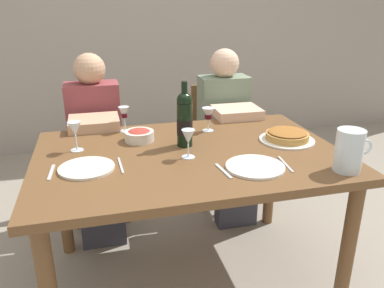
% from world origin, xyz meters
% --- Properties ---
extents(ground_plane, '(8.00, 8.00, 0.00)m').
position_xyz_m(ground_plane, '(0.00, 0.00, 0.00)').
color(ground_plane, gray).
extents(back_wall, '(8.00, 0.10, 2.80)m').
position_xyz_m(back_wall, '(0.00, 2.26, 1.40)').
color(back_wall, '#A3998E').
rests_on(back_wall, ground).
extents(dining_table, '(1.50, 1.00, 0.76)m').
position_xyz_m(dining_table, '(0.00, 0.00, 0.67)').
color(dining_table, brown).
rests_on(dining_table, ground).
extents(wine_bottle, '(0.08, 0.08, 0.34)m').
position_xyz_m(wine_bottle, '(-0.00, 0.10, 0.90)').
color(wine_bottle, black).
rests_on(wine_bottle, dining_table).
extents(water_pitcher, '(0.17, 0.12, 0.19)m').
position_xyz_m(water_pitcher, '(0.62, -0.38, 0.84)').
color(water_pitcher, silver).
rests_on(water_pitcher, dining_table).
extents(baked_tart, '(0.29, 0.29, 0.06)m').
position_xyz_m(baked_tart, '(0.55, 0.03, 0.79)').
color(baked_tart, white).
rests_on(baked_tart, dining_table).
extents(salad_bowl, '(0.16, 0.16, 0.07)m').
position_xyz_m(salad_bowl, '(-0.22, 0.22, 0.79)').
color(salad_bowl, silver).
rests_on(salad_bowl, dining_table).
extents(wine_glass_left_diner, '(0.06, 0.06, 0.14)m').
position_xyz_m(wine_glass_left_diner, '(-0.02, -0.06, 0.86)').
color(wine_glass_left_diner, silver).
rests_on(wine_glass_left_diner, dining_table).
extents(wine_glass_right_diner, '(0.06, 0.06, 0.15)m').
position_xyz_m(wine_glass_right_diner, '(-0.28, 0.40, 0.86)').
color(wine_glass_right_diner, silver).
rests_on(wine_glass_right_diner, dining_table).
extents(wine_glass_centre, '(0.07, 0.07, 0.15)m').
position_xyz_m(wine_glass_centre, '(-0.54, 0.16, 0.87)').
color(wine_glass_centre, silver).
rests_on(wine_glass_centre, dining_table).
extents(wine_glass_spare, '(0.07, 0.07, 0.14)m').
position_xyz_m(wine_glass_spare, '(0.18, 0.29, 0.86)').
color(wine_glass_spare, silver).
rests_on(wine_glass_spare, dining_table).
extents(dinner_plate_left_setting, '(0.25, 0.25, 0.01)m').
position_xyz_m(dinner_plate_left_setting, '(-0.49, -0.08, 0.77)').
color(dinner_plate_left_setting, silver).
rests_on(dinner_plate_left_setting, dining_table).
extents(dinner_plate_right_setting, '(0.27, 0.27, 0.01)m').
position_xyz_m(dinner_plate_right_setting, '(0.24, -0.26, 0.77)').
color(dinner_plate_right_setting, white).
rests_on(dinner_plate_right_setting, dining_table).
extents(fork_left_setting, '(0.02, 0.16, 0.00)m').
position_xyz_m(fork_left_setting, '(-0.64, -0.08, 0.76)').
color(fork_left_setting, silver).
rests_on(fork_left_setting, dining_table).
extents(knife_left_setting, '(0.02, 0.18, 0.00)m').
position_xyz_m(knife_left_setting, '(-0.34, -0.08, 0.76)').
color(knife_left_setting, silver).
rests_on(knife_left_setting, dining_table).
extents(knife_right_setting, '(0.03, 0.18, 0.00)m').
position_xyz_m(knife_right_setting, '(0.39, -0.26, 0.76)').
color(knife_right_setting, silver).
rests_on(knife_right_setting, dining_table).
extents(spoon_right_setting, '(0.03, 0.16, 0.00)m').
position_xyz_m(spoon_right_setting, '(0.09, -0.26, 0.76)').
color(spoon_right_setting, silver).
rests_on(spoon_right_setting, dining_table).
extents(chair_left, '(0.40, 0.40, 0.87)m').
position_xyz_m(chair_left, '(-0.45, 0.92, 0.50)').
color(chair_left, brown).
rests_on(chair_left, ground).
extents(diner_left, '(0.34, 0.50, 1.16)m').
position_xyz_m(diner_left, '(-0.45, 0.68, 0.62)').
color(diner_left, '#8E3D42').
rests_on(diner_left, ground).
extents(chair_right, '(0.41, 0.41, 0.87)m').
position_xyz_m(chair_right, '(0.45, 0.92, 0.50)').
color(chair_right, brown).
rests_on(chair_right, ground).
extents(diner_right, '(0.34, 0.50, 1.16)m').
position_xyz_m(diner_right, '(0.45, 0.68, 0.62)').
color(diner_right, gray).
rests_on(diner_right, ground).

